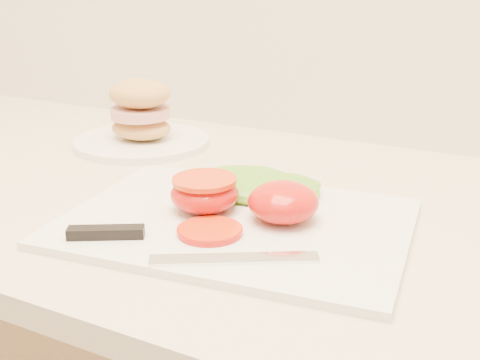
% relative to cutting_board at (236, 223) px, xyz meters
% --- Properties ---
extents(cutting_board, '(0.42, 0.33, 0.01)m').
position_rel_cutting_board_xyz_m(cutting_board, '(0.00, 0.00, 0.00)').
color(cutting_board, white).
rests_on(cutting_board, counter).
extents(tomato_half_dome, '(0.08, 0.08, 0.05)m').
position_rel_cutting_board_xyz_m(tomato_half_dome, '(0.05, 0.02, 0.03)').
color(tomato_half_dome, red).
rests_on(tomato_half_dome, cutting_board).
extents(tomato_half_cut, '(0.08, 0.08, 0.04)m').
position_rel_cutting_board_xyz_m(tomato_half_cut, '(-0.05, 0.01, 0.03)').
color(tomato_half_cut, red).
rests_on(tomato_half_cut, cutting_board).
extents(tomato_slice_0, '(0.07, 0.07, 0.01)m').
position_rel_cutting_board_xyz_m(tomato_slice_0, '(-0.01, -0.05, 0.01)').
color(tomato_slice_0, '#CC4411').
rests_on(tomato_slice_0, cutting_board).
extents(lettuce_leaf_0, '(0.16, 0.13, 0.03)m').
position_rel_cutting_board_xyz_m(lettuce_leaf_0, '(-0.03, 0.08, 0.02)').
color(lettuce_leaf_0, '#63A32B').
rests_on(lettuce_leaf_0, cutting_board).
extents(lettuce_leaf_1, '(0.12, 0.12, 0.02)m').
position_rel_cutting_board_xyz_m(lettuce_leaf_1, '(0.02, 0.09, 0.02)').
color(lettuce_leaf_1, '#63A32B').
rests_on(lettuce_leaf_1, cutting_board).
extents(knife, '(0.27, 0.10, 0.01)m').
position_rel_cutting_board_xyz_m(knife, '(-0.04, -0.10, 0.01)').
color(knife, silver).
rests_on(knife, cutting_board).
extents(sandwich_plate, '(0.23, 0.23, 0.11)m').
position_rel_cutting_board_xyz_m(sandwich_plate, '(-0.30, 0.23, 0.03)').
color(sandwich_plate, white).
rests_on(sandwich_plate, counter).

